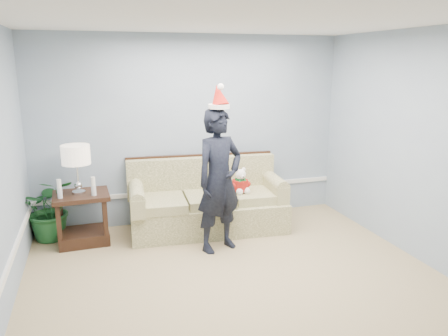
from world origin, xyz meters
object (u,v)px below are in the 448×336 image
teddy_bear (240,184)px  sofa (207,204)px  houseplant (51,208)px  man (219,181)px  table_lamp (76,157)px  side_table (83,223)px

teddy_bear → sofa: bearing=153.9°
sofa → houseplant: bearing=177.9°
houseplant → man: man is taller
table_lamp → man: 1.83m
sofa → man: (-0.03, -0.73, 0.54)m
sofa → houseplant: sofa is taller
side_table → man: bearing=-23.3°
man → teddy_bear: size_ratio=4.93×
table_lamp → houseplant: (-0.38, 0.24, -0.73)m
table_lamp → man: man is taller
side_table → teddy_bear: size_ratio=1.97×
table_lamp → houseplant: 0.85m
side_table → teddy_bear: 2.17m
sofa → man: 0.91m
houseplant → man: (2.04, -0.96, 0.47)m
side_table → table_lamp: (-0.02, 0.01, 0.89)m
sofa → houseplant: 2.09m
houseplant → teddy_bear: bearing=-8.5°
table_lamp → teddy_bear: 2.21m
sofa → table_lamp: 1.88m
man → table_lamp: bearing=136.0°
sofa → table_lamp: size_ratio=3.49×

